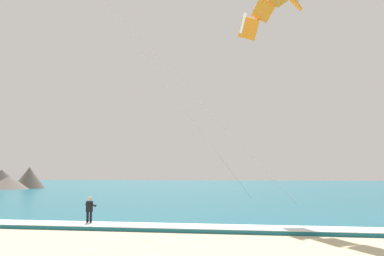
{
  "coord_description": "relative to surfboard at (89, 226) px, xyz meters",
  "views": [
    {
      "loc": [
        7.08,
        -6.25,
        3.1
      ],
      "look_at": [
        2.93,
        18.82,
        5.79
      ],
      "focal_mm": 38.69,
      "sensor_mm": 36.0,
      "label": 1
    }
  ],
  "objects": [
    {
      "name": "surfboard",
      "position": [
        0.0,
        0.0,
        0.0
      ],
      "size": [
        0.53,
        1.43,
        0.09
      ],
      "color": "white",
      "rests_on": "ground"
    },
    {
      "name": "surf_foam",
      "position": [
        2.57,
        -0.49,
        0.19
      ],
      "size": [
        200.0,
        2.03,
        0.04
      ],
      "primitive_type": "cube",
      "color": "white",
      "rests_on": "sea"
    },
    {
      "name": "headland_left",
      "position": [
        -33.29,
        43.74,
        1.59
      ],
      "size": [
        10.97,
        9.69,
        3.95
      ],
      "color": "#665B51",
      "rests_on": "ground"
    },
    {
      "name": "sea",
      "position": [
        2.57,
        58.51,
        0.07
      ],
      "size": [
        200.0,
        120.0,
        0.2
      ],
      "primitive_type": "cube",
      "color": "#146075",
      "rests_on": "ground"
    },
    {
      "name": "kite_primary",
      "position": [
        10.59,
        5.63,
        14.56
      ],
      "size": [
        12.47,
        8.26,
        14.54
      ],
      "color": "orange"
    },
    {
      "name": "kitesurfer",
      "position": [
        0.0,
        0.02,
        0.91
      ],
      "size": [
        0.55,
        0.54,
        1.69
      ],
      "color": "black",
      "rests_on": "ground"
    }
  ]
}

